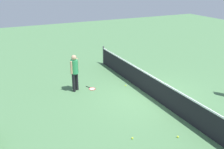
{
  "coord_description": "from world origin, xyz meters",
  "views": [
    {
      "loc": [
        8.47,
        -5.94,
        4.91
      ],
      "look_at": [
        -0.99,
        -1.38,
        0.9
      ],
      "focal_mm": 41.3,
      "sensor_mm": 36.0,
      "label": 1
    }
  ],
  "objects_px": {
    "player_near_side": "(75,70)",
    "tennis_ball_near_player": "(132,138)",
    "tennis_ball_midcourt": "(178,137)",
    "tennis_racket_near_player": "(92,89)",
    "tennis_ball_by_net": "(125,86)"
  },
  "relations": [
    {
      "from": "player_near_side",
      "to": "tennis_racket_near_player",
      "type": "bearing_deg",
      "value": 78.31
    },
    {
      "from": "tennis_ball_by_net",
      "to": "tennis_ball_near_player",
      "type": "bearing_deg",
      "value": -25.59
    },
    {
      "from": "player_near_side",
      "to": "tennis_racket_near_player",
      "type": "height_order",
      "value": "player_near_side"
    },
    {
      "from": "tennis_ball_midcourt",
      "to": "tennis_racket_near_player",
      "type": "bearing_deg",
      "value": -167.34
    },
    {
      "from": "tennis_ball_near_player",
      "to": "tennis_ball_by_net",
      "type": "relative_size",
      "value": 1.0
    },
    {
      "from": "tennis_racket_near_player",
      "to": "tennis_ball_near_player",
      "type": "bearing_deg",
      "value": -3.76
    },
    {
      "from": "player_near_side",
      "to": "tennis_ball_near_player",
      "type": "height_order",
      "value": "player_near_side"
    },
    {
      "from": "tennis_ball_near_player",
      "to": "tennis_ball_midcourt",
      "type": "relative_size",
      "value": 1.0
    },
    {
      "from": "player_near_side",
      "to": "tennis_ball_by_net",
      "type": "height_order",
      "value": "player_near_side"
    },
    {
      "from": "tennis_ball_by_net",
      "to": "tennis_racket_near_player",
      "type": "bearing_deg",
      "value": -104.35
    },
    {
      "from": "tennis_ball_by_net",
      "to": "tennis_ball_midcourt",
      "type": "distance_m",
      "value": 4.47
    },
    {
      "from": "tennis_racket_near_player",
      "to": "tennis_ball_near_player",
      "type": "distance_m",
      "value": 4.27
    },
    {
      "from": "tennis_racket_near_player",
      "to": "tennis_ball_by_net",
      "type": "distance_m",
      "value": 1.62
    },
    {
      "from": "player_near_side",
      "to": "tennis_ball_midcourt",
      "type": "distance_m",
      "value": 5.4
    },
    {
      "from": "tennis_ball_near_player",
      "to": "tennis_ball_midcourt",
      "type": "xyz_separation_m",
      "value": [
        0.58,
        1.37,
        0.0
      ]
    }
  ]
}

